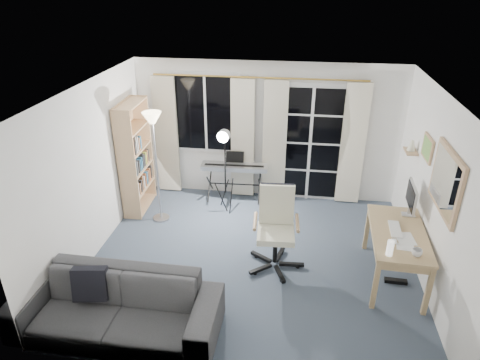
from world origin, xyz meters
name	(u,v)px	position (x,y,z in m)	size (l,w,h in m)	color
floor	(252,259)	(0.00, 0.00, -0.01)	(4.50, 4.00, 0.02)	#3B4756
window	(206,113)	(-1.05, 1.97, 1.50)	(1.20, 0.08, 1.40)	white
french_door	(310,144)	(0.75, 1.97, 1.03)	(1.32, 0.09, 2.11)	white
curtains	(258,140)	(-0.14, 1.88, 1.09)	(3.60, 0.07, 2.13)	gold
bookshelf	(134,160)	(-2.12, 1.21, 0.88)	(0.32, 0.87, 1.86)	tan
torchiere_lamp	(154,135)	(-1.62, 0.88, 1.47)	(0.30, 0.30, 1.82)	#B2B2B7
keyboard_piano	(234,168)	(-0.52, 1.70, 0.63)	(1.16, 0.59, 0.83)	black
studio_light	(224,146)	(-0.62, 1.28, 1.19)	(0.29, 0.30, 1.49)	black
office_chair	(276,220)	(0.32, 0.00, 0.67)	(0.76, 0.79, 1.14)	black
desk	(398,238)	(1.88, -0.15, 0.63)	(0.73, 1.37, 0.72)	tan
monitor	(411,197)	(2.08, 0.30, 0.99)	(0.18, 0.52, 0.45)	silver
desk_clutter	(395,252)	(1.81, -0.37, 0.56)	(0.44, 0.81, 0.91)	white
mug	(417,252)	(1.98, -0.65, 0.78)	(0.12, 0.09, 0.12)	silver
wall_mirror	(446,182)	(2.22, -0.35, 1.55)	(0.04, 0.94, 0.74)	tan
framed_print	(428,148)	(2.23, 0.55, 1.60)	(0.03, 0.42, 0.32)	tan
wall_shelf	(411,148)	(2.16, 1.05, 1.41)	(0.16, 0.30, 0.18)	tan
sofa	(115,299)	(-1.34, -1.55, 0.45)	(2.30, 0.70, 0.90)	#323234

